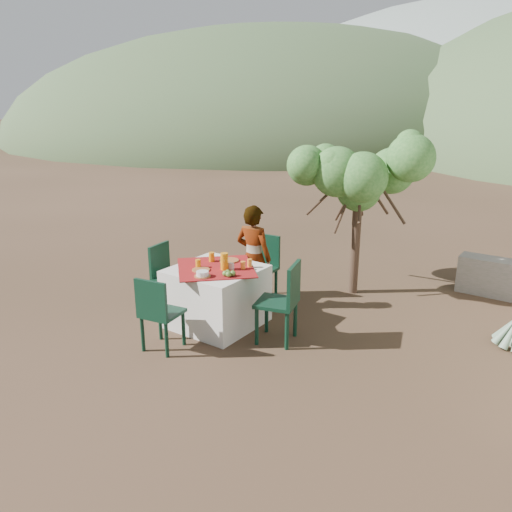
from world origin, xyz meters
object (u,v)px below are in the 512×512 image
at_px(chair_left, 167,273).
at_px(chair_right, 284,299).
at_px(shrub_tree, 365,183).
at_px(juice_pitcher, 224,261).
at_px(table, 216,296).
at_px(person, 254,258).
at_px(chair_near, 158,311).
at_px(chair_far, 262,264).

bearing_deg(chair_left, chair_right, -97.03).
height_order(shrub_tree, juice_pitcher, shrub_tree).
height_order(table, person, person).
bearing_deg(table, shrub_tree, 63.99).
bearing_deg(chair_right, juice_pitcher, -100.95).
relative_size(chair_right, juice_pitcher, 4.65).
height_order(chair_left, chair_right, chair_right).
bearing_deg(person, chair_right, 140.76).
bearing_deg(table, person, 84.20).
bearing_deg(table, chair_left, 178.56).
bearing_deg(chair_right, chair_left, -104.46).
xyz_separation_m(table, shrub_tree, (1.02, 2.09, 1.26)).
distance_m(chair_left, juice_pitcher, 1.10).
xyz_separation_m(table, juice_pitcher, (0.15, -0.01, 0.49)).
bearing_deg(chair_near, person, -103.78).
relative_size(chair_left, person, 0.62).
bearing_deg(juice_pitcher, chair_left, 178.47).
height_order(chair_left, shrub_tree, shrub_tree).
bearing_deg(chair_far, chair_near, -94.48).
distance_m(chair_near, juice_pitcher, 1.03).
xyz_separation_m(chair_left, chair_right, (1.85, 0.04, 0.04)).
bearing_deg(shrub_tree, person, -124.51).
xyz_separation_m(chair_far, person, (0.09, -0.34, 0.20)).
bearing_deg(table, juice_pitcher, -2.08).
xyz_separation_m(person, juice_pitcher, (0.07, -0.72, 0.15)).
relative_size(person, juice_pitcher, 6.86).
distance_m(chair_far, juice_pitcher, 1.13).
bearing_deg(chair_left, table, -99.71).
bearing_deg(table, chair_right, 3.72).
xyz_separation_m(chair_left, shrub_tree, (1.91, 2.07, 1.14)).
relative_size(chair_near, juice_pitcher, 4.22).
relative_size(chair_far, chair_left, 1.04).
bearing_deg(chair_far, chair_left, -133.31).
bearing_deg(shrub_tree, chair_right, -91.72).
distance_m(chair_near, chair_left, 1.27).
bearing_deg(person, chair_near, 82.24).
relative_size(table, chair_far, 1.40).
xyz_separation_m(chair_left, person, (0.96, 0.69, 0.22)).
height_order(chair_right, juice_pitcher, chair_right).
xyz_separation_m(table, person, (0.07, 0.71, 0.34)).
distance_m(table, chair_left, 0.90).
xyz_separation_m(table, chair_right, (0.96, 0.06, 0.16)).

